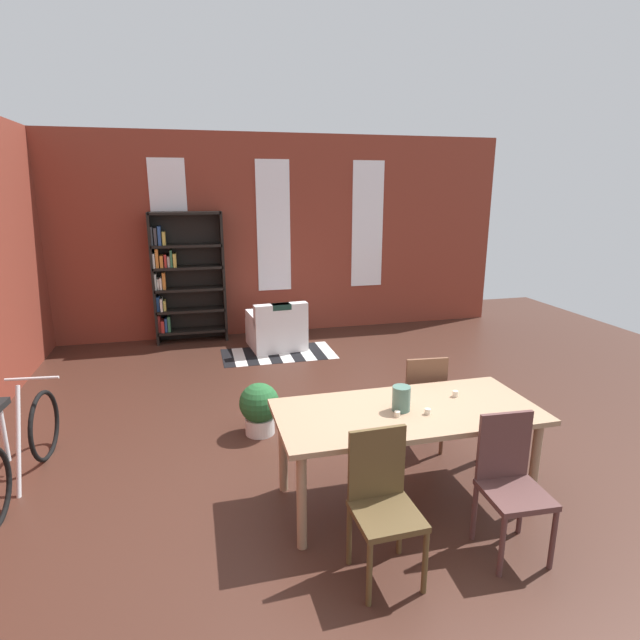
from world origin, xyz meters
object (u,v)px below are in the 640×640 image
vase_on_table (401,398)px  armchair_white (277,330)px  dining_table (407,419)px  bookshelf_tall (183,277)px  dining_chair_near_left (383,500)px  bicycle_second (20,452)px  dining_chair_far_right (421,400)px  dining_chair_near_right (510,480)px  potted_plant_by_shelf (259,407)px

vase_on_table → armchair_white: bearing=93.7°
dining_table → bookshelf_tall: 5.15m
dining_chair_near_left → bicycle_second: size_ratio=0.56×
vase_on_table → bicycle_second: bearing=162.9°
dining_chair_near_left → armchair_white: (0.13, 4.83, -0.23)m
bicycle_second → vase_on_table: bearing=-17.1°
bookshelf_tall → armchair_white: bookshelf_tall is taller
dining_chair_far_right → bicycle_second: size_ratio=0.56×
bookshelf_tall → dining_chair_near_right: bearing=-69.0°
vase_on_table → dining_chair_far_right: size_ratio=0.20×
dining_chair_near_left → armchair_white: dining_chair_near_left is taller
vase_on_table → dining_chair_near_left: vase_on_table is taller
dining_table → dining_chair_far_right: size_ratio=2.11×
bookshelf_tall → armchair_white: 1.70m
bookshelf_tall → bicycle_second: bearing=-108.2°
bicycle_second → potted_plant_by_shelf: size_ratio=3.19×
potted_plant_by_shelf → armchair_white: bearing=77.0°
bicycle_second → dining_table: bearing=-16.8°
dining_chair_far_right → potted_plant_by_shelf: dining_chair_far_right is taller
dining_table → bicycle_second: bearing=163.2°
dining_table → dining_chair_near_left: dining_chair_near_left is taller
dining_chair_near_left → potted_plant_by_shelf: bearing=103.8°
dining_chair_near_left → armchair_white: size_ratio=1.09×
dining_chair_near_right → armchair_white: dining_chair_near_right is taller
dining_table → bookshelf_tall: bookshelf_tall is taller
bookshelf_tall → bicycle_second: (-1.30, -3.95, -0.72)m
dining_chair_far_right → potted_plant_by_shelf: 1.59m
dining_table → potted_plant_by_shelf: (-0.96, 1.39, -0.40)m
bookshelf_tall → armchair_white: (1.35, -0.71, -0.77)m
dining_chair_near_right → dining_chair_near_left: size_ratio=1.00×
dining_chair_near_right → dining_chair_near_left: 0.91m
dining_chair_near_left → dining_chair_far_right: bearing=56.6°
dining_chair_far_right → dining_chair_near_left: bearing=-123.4°
dining_table → dining_chair_near_left: size_ratio=2.11×
dining_chair_far_right → potted_plant_by_shelf: (-1.41, 0.70, -0.23)m
dining_chair_near_right → dining_chair_near_left: (-0.91, 0.00, 0.00)m
armchair_white → bicycle_second: (-2.65, -3.25, 0.05)m
bicycle_second → armchair_white: bearing=50.8°
dining_chair_near_right → armchair_white: (-0.78, 4.83, -0.23)m
dining_chair_near_right → vase_on_table: bearing=126.7°
dining_chair_near_right → dining_chair_far_right: (-0.01, 1.36, 0.00)m
dining_chair_far_right → dining_table: bearing=-123.2°
vase_on_table → bicycle_second: size_ratio=0.11×
dining_chair_far_right → bookshelf_tall: (-2.12, 4.17, 0.53)m
dining_table → vase_on_table: 0.19m
dining_chair_near_right → dining_chair_far_right: 1.36m
vase_on_table → potted_plant_by_shelf: bearing=123.2°
dining_table → dining_chair_near_right: 0.84m
vase_on_table → dining_chair_near_right: 0.92m
dining_chair_near_right → bookshelf_tall: size_ratio=0.46×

